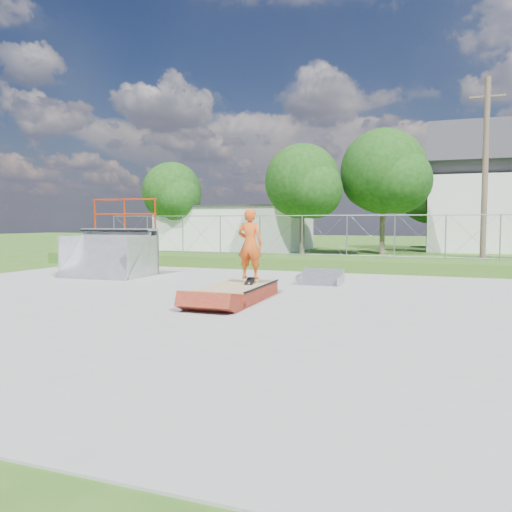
% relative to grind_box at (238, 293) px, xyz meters
% --- Properties ---
extents(ground, '(120.00, 120.00, 0.00)m').
position_rel_grind_box_xyz_m(ground, '(-0.96, -0.61, -0.20)').
color(ground, '#2B5518').
rests_on(ground, ground).
extents(concrete_pad, '(20.00, 16.00, 0.04)m').
position_rel_grind_box_xyz_m(concrete_pad, '(-0.96, -0.61, -0.18)').
color(concrete_pad, gray).
rests_on(concrete_pad, ground).
extents(grass_berm, '(24.00, 3.00, 0.50)m').
position_rel_grind_box_xyz_m(grass_berm, '(-0.96, 8.89, 0.05)').
color(grass_berm, '#2B5518').
rests_on(grass_berm, ground).
extents(grind_box, '(1.36, 2.73, 0.40)m').
position_rel_grind_box_xyz_m(grind_box, '(0.00, 0.00, 0.00)').
color(grind_box, maroon).
rests_on(grind_box, concrete_pad).
extents(quarter_pipe, '(2.97, 2.54, 2.89)m').
position_rel_grind_box_xyz_m(quarter_pipe, '(-6.55, 3.39, 1.24)').
color(quarter_pipe, '#9FA1A7').
rests_on(quarter_pipe, concrete_pad).
extents(flat_bank_ramp, '(1.43, 1.52, 0.42)m').
position_rel_grind_box_xyz_m(flat_bank_ramp, '(1.24, 3.93, 0.01)').
color(flat_bank_ramp, '#9FA1A7').
rests_on(flat_bank_ramp, concrete_pad).
extents(skateboard, '(0.39, 0.82, 0.13)m').
position_rel_grind_box_xyz_m(skateboard, '(0.15, 0.43, 0.25)').
color(skateboard, black).
rests_on(skateboard, grind_box).
extents(skater, '(0.68, 0.46, 1.84)m').
position_rel_grind_box_xyz_m(skater, '(0.15, 0.43, 1.16)').
color(skater, '#D95318').
rests_on(skater, grind_box).
extents(concrete_stairs, '(1.50, 1.60, 0.80)m').
position_rel_grind_box_xyz_m(concrete_stairs, '(-9.46, 8.09, 0.20)').
color(concrete_stairs, gray).
rests_on(concrete_stairs, ground).
extents(chain_link_fence, '(20.00, 0.06, 1.80)m').
position_rel_grind_box_xyz_m(chain_link_fence, '(-0.96, 9.89, 1.20)').
color(chain_link_fence, gray).
rests_on(chain_link_fence, grass_berm).
extents(utility_building_flat, '(10.00, 6.00, 3.00)m').
position_rel_grind_box_xyz_m(utility_building_flat, '(-8.96, 21.39, 1.30)').
color(utility_building_flat, silver).
rests_on(utility_building_flat, ground).
extents(gable_house, '(8.40, 6.08, 8.94)m').
position_rel_grind_box_xyz_m(gable_house, '(8.04, 25.39, 3.63)').
color(gable_house, silver).
rests_on(gable_house, ground).
extents(utility_pole, '(0.24, 0.24, 8.00)m').
position_rel_grind_box_xyz_m(utility_pole, '(6.54, 11.39, 3.80)').
color(utility_pole, brown).
rests_on(utility_pole, ground).
extents(tree_left_near, '(4.76, 4.48, 6.65)m').
position_rel_grind_box_xyz_m(tree_left_near, '(-2.71, 17.22, 4.04)').
color(tree_left_near, brown).
rests_on(tree_left_near, ground).
extents(tree_center, '(5.44, 5.12, 7.60)m').
position_rel_grind_box_xyz_m(tree_center, '(1.82, 19.20, 4.64)').
color(tree_center, brown).
rests_on(tree_center, ground).
extents(tree_left_far, '(4.42, 4.16, 6.18)m').
position_rel_grind_box_xyz_m(tree_left_far, '(-12.73, 19.23, 3.73)').
color(tree_left_far, brown).
rests_on(tree_left_far, ground).
extents(tree_back_mid, '(4.08, 3.84, 5.70)m').
position_rel_grind_box_xyz_m(tree_back_mid, '(4.25, 27.24, 3.43)').
color(tree_back_mid, brown).
rests_on(tree_back_mid, ground).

